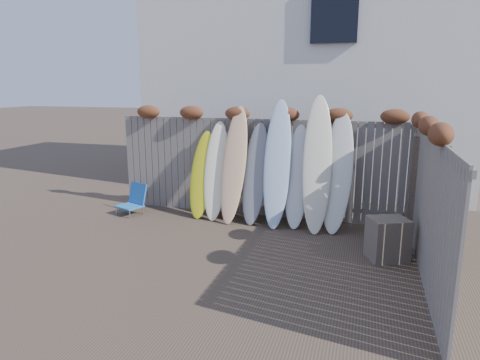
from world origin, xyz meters
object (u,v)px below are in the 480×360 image
(surfboard_0, at_px, (202,175))
(lattice_panel, at_px, (426,196))
(beach_chair, at_px, (134,200))
(wooden_crate, at_px, (388,239))

(surfboard_0, bearing_deg, lattice_panel, -2.93)
(lattice_panel, height_order, surfboard_0, lattice_panel)
(surfboard_0, bearing_deg, beach_chair, -164.48)
(beach_chair, relative_size, surfboard_0, 0.35)
(wooden_crate, bearing_deg, beach_chair, 168.30)
(lattice_panel, bearing_deg, wooden_crate, -148.75)
(wooden_crate, relative_size, surfboard_0, 0.36)
(beach_chair, xyz_separation_m, surfboard_0, (1.46, 0.25, 0.58))
(beach_chair, relative_size, wooden_crate, 0.98)
(beach_chair, bearing_deg, wooden_crate, -11.70)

